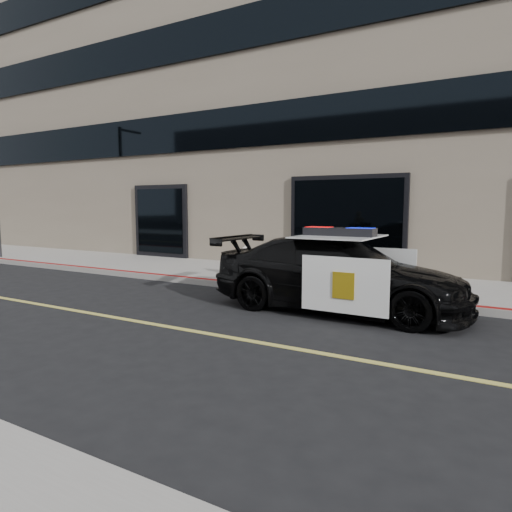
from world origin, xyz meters
The scene contains 5 objects.
ground centered at (0.00, 0.00, 0.00)m, with size 120.00×120.00×0.00m, color black.
sidewalk_n centered at (0.00, 5.25, 0.07)m, with size 60.00×3.50×0.15m, color gray.
building_n centered at (0.00, 10.50, 6.00)m, with size 60.00×7.00×12.00m, color #756856.
police_car centered at (0.38, 2.57, 0.72)m, with size 2.26×4.91×1.60m.
fire_hydrant centered at (-2.84, 4.43, 0.53)m, with size 0.37×0.52×0.82m.
Camera 1 is at (3.35, -5.66, 2.01)m, focal length 32.00 mm.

